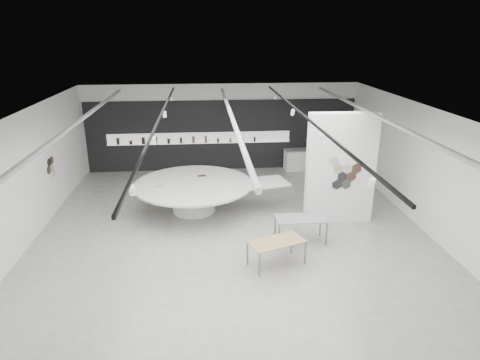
{
  "coord_description": "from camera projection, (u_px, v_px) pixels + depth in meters",
  "views": [
    {
      "loc": [
        -0.82,
        -11.61,
        5.97
      ],
      "look_at": [
        0.3,
        1.2,
        1.45
      ],
      "focal_mm": 32.0,
      "sensor_mm": 36.0,
      "label": 1
    }
  ],
  "objects": [
    {
      "name": "partition_column",
      "position": [
        341.0,
        169.0,
        13.58
      ],
      "size": [
        2.2,
        0.38,
        3.6
      ],
      "color": "white",
      "rests_on": "ground"
    },
    {
      "name": "display_island",
      "position": [
        196.0,
        193.0,
        14.72
      ],
      "size": [
        5.72,
        4.8,
        1.04
      ],
      "rotation": [
        0.0,
        0.0,
        0.21
      ],
      "color": "white",
      "rests_on": "ground"
    },
    {
      "name": "room",
      "position": [
        230.0,
        174.0,
        12.26
      ],
      "size": [
        12.02,
        14.02,
        3.82
      ],
      "color": "#9E9D95",
      "rests_on": "ground"
    },
    {
      "name": "back_wall_display",
      "position": [
        220.0,
        136.0,
        18.95
      ],
      "size": [
        11.8,
        0.27,
        3.1
      ],
      "color": "black",
      "rests_on": "ground"
    },
    {
      "name": "sample_table_stone",
      "position": [
        301.0,
        220.0,
        12.55
      ],
      "size": [
        1.48,
        0.74,
        0.76
      ],
      "rotation": [
        0.0,
        0.0,
        0.0
      ],
      "color": "gray",
      "rests_on": "ground"
    },
    {
      "name": "kitchen_counter",
      "position": [
        303.0,
        159.0,
        19.22
      ],
      "size": [
        1.7,
        0.78,
        1.3
      ],
      "rotation": [
        0.0,
        0.0,
        0.09
      ],
      "color": "white",
      "rests_on": "ground"
    },
    {
      "name": "sample_table_wood",
      "position": [
        277.0,
        243.0,
        11.32
      ],
      "size": [
        1.65,
        1.23,
        0.69
      ],
      "rotation": [
        0.0,
        0.0,
        0.38
      ],
      "color": "#A58655",
      "rests_on": "ground"
    }
  ]
}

